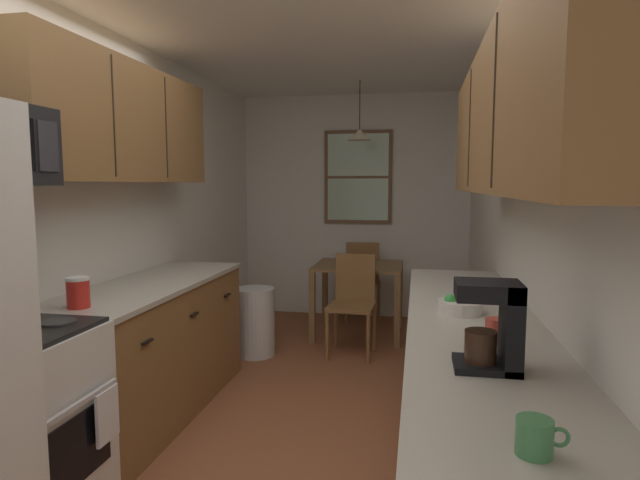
% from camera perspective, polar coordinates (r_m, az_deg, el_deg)
% --- Properties ---
extents(ground_plane, '(12.00, 12.00, 0.00)m').
position_cam_1_polar(ground_plane, '(3.83, -1.25, -17.61)').
color(ground_plane, brown).
extents(wall_left, '(0.10, 9.00, 2.55)m').
position_cam_1_polar(wall_left, '(4.01, -20.53, 1.95)').
color(wall_left, white).
rests_on(wall_left, ground).
extents(wall_right, '(0.10, 9.00, 2.55)m').
position_cam_1_polar(wall_right, '(3.50, 20.92, 1.37)').
color(wall_right, white).
rests_on(wall_right, ground).
extents(wall_back, '(4.40, 0.10, 2.55)m').
position_cam_1_polar(wall_back, '(6.13, 3.81, 3.64)').
color(wall_back, white).
rests_on(wall_back, ground).
extents(ceiling_slab, '(4.40, 9.00, 0.08)m').
position_cam_1_polar(ceiling_slab, '(3.66, -1.35, 22.81)').
color(ceiling_slab, white).
extents(stove_range, '(0.66, 0.59, 1.10)m').
position_cam_1_polar(stove_range, '(2.77, -30.35, -17.41)').
color(stove_range, white).
rests_on(stove_range, ground).
extents(counter_left, '(0.64, 1.83, 0.90)m').
position_cam_1_polar(counter_left, '(3.72, -17.91, -11.22)').
color(counter_left, brown).
rests_on(counter_left, ground).
extents(upper_cabinets_left, '(0.33, 1.91, 0.74)m').
position_cam_1_polar(upper_cabinets_left, '(3.60, -21.09, 11.80)').
color(upper_cabinets_left, brown).
extents(counter_right, '(0.64, 3.04, 0.90)m').
position_cam_1_polar(counter_right, '(2.70, 16.40, -17.94)').
color(counter_right, brown).
rests_on(counter_right, ground).
extents(upper_cabinets_right, '(0.33, 2.72, 0.65)m').
position_cam_1_polar(upper_cabinets_right, '(2.46, 20.84, 12.44)').
color(upper_cabinets_right, brown).
extents(dining_table, '(0.87, 0.76, 0.73)m').
position_cam_1_polar(dining_table, '(5.33, 4.21, -3.94)').
color(dining_table, brown).
rests_on(dining_table, ground).
extents(dining_chair_near, '(0.42, 0.42, 0.90)m').
position_cam_1_polar(dining_chair_near, '(4.78, 3.62, -6.46)').
color(dining_chair_near, brown).
rests_on(dining_chair_near, ground).
extents(dining_chair_far, '(0.45, 0.45, 0.90)m').
position_cam_1_polar(dining_chair_far, '(5.93, 4.61, -3.99)').
color(dining_chair_far, brown).
rests_on(dining_chair_far, ground).
extents(pendant_light, '(0.25, 0.25, 0.58)m').
position_cam_1_polar(pendant_light, '(5.27, 4.33, 11.37)').
color(pendant_light, black).
extents(back_window, '(0.78, 0.05, 1.06)m').
position_cam_1_polar(back_window, '(6.04, 4.16, 6.84)').
color(back_window, brown).
extents(trash_bin, '(0.36, 0.36, 0.61)m').
position_cam_1_polar(trash_bin, '(4.80, -7.10, -8.82)').
color(trash_bin, silver).
rests_on(trash_bin, ground).
extents(storage_canister, '(0.12, 0.12, 0.16)m').
position_cam_1_polar(storage_canister, '(2.99, -24.86, -5.21)').
color(storage_canister, red).
rests_on(storage_canister, counter_left).
extents(dish_towel, '(0.02, 0.16, 0.24)m').
position_cam_1_polar(dish_towel, '(2.67, -22.17, -17.28)').
color(dish_towel, white).
extents(coffee_maker, '(0.22, 0.18, 0.31)m').
position_cam_1_polar(coffee_maker, '(1.92, 18.64, -8.66)').
color(coffee_maker, black).
rests_on(coffee_maker, counter_right).
extents(mug_by_coffeemaker, '(0.12, 0.09, 0.09)m').
position_cam_1_polar(mug_by_coffeemaker, '(1.42, 22.40, -19.23)').
color(mug_by_coffeemaker, '#3F7F4C').
rests_on(mug_by_coffeemaker, counter_right).
extents(mug_spare, '(0.11, 0.08, 0.10)m').
position_cam_1_polar(mug_spare, '(2.24, 18.53, -9.40)').
color(mug_spare, '#BF3F33').
rests_on(mug_spare, counter_right).
extents(fruit_bowl, '(0.22, 0.22, 0.09)m').
position_cam_1_polar(fruit_bowl, '(2.72, 15.05, -6.91)').
color(fruit_bowl, silver).
rests_on(fruit_bowl, counter_right).
extents(table_serving_bowl, '(0.18, 0.18, 0.06)m').
position_cam_1_polar(table_serving_bowl, '(5.24, 4.67, -2.42)').
color(table_serving_bowl, silver).
rests_on(table_serving_bowl, dining_table).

